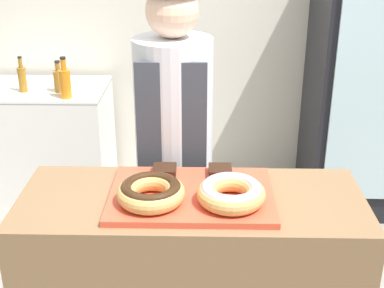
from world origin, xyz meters
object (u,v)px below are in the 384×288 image
serving_tray (191,195)px  bottle_amber_b (59,80)px  donut_chocolate_glaze (151,191)px  beverage_fridge (358,90)px  brownie_back_right (220,171)px  donut_light_glaze (231,192)px  bottle_orange (65,82)px  brownie_back_left (165,170)px  baker_person (174,154)px  bottle_amber (22,78)px  chest_freezer (46,144)px

serving_tray → bottle_amber_b: bottle_amber_b is taller
donut_chocolate_glaze → beverage_fridge: beverage_fridge is taller
brownie_back_right → bottle_amber_b: bottle_amber_b is taller
donut_light_glaze → bottle_orange: (-1.00, 1.60, -0.08)m
brownie_back_left → bottle_amber_b: size_ratio=0.44×
baker_person → bottle_amber: baker_person is taller
brownie_back_right → bottle_orange: size_ratio=0.34×
brownie_back_right → bottle_amber_b: size_ratio=0.44×
donut_chocolate_glaze → donut_light_glaze: bearing=0.0°
brownie_back_right → bottle_orange: bottle_orange is taller
donut_chocolate_glaze → brownie_back_left: size_ratio=2.68×
beverage_fridge → chest_freezer: beverage_fridge is taller
serving_tray → brownie_back_right: size_ratio=6.63×
donut_chocolate_glaze → brownie_back_right: (0.26, 0.22, -0.03)m
donut_chocolate_glaze → chest_freezer: bearing=117.7°
bottle_amber_b → donut_chocolate_glaze: bearing=-65.6°
brownie_back_left → brownie_back_right: 0.22m
donut_light_glaze → chest_freezer: 2.28m
serving_tray → donut_light_glaze: donut_light_glaze is taller
chest_freezer → bottle_orange: size_ratio=3.37×
chest_freezer → baker_person: bearing=-51.0°
bottle_amber → bottle_amber_b: size_ratio=1.14×
donut_chocolate_glaze → baker_person: 0.58m
beverage_fridge → bottle_amber: beverage_fridge is taller
donut_chocolate_glaze → beverage_fridge: bearing=55.5°
donut_light_glaze → donut_chocolate_glaze: bearing=180.0°
brownie_back_right → chest_freezer: brownie_back_right is taller
brownie_back_left → chest_freezer: (-0.98, 1.58, -0.58)m
donut_light_glaze → chest_freezer: bearing=124.5°
brownie_back_left → bottle_amber: bottle_amber is taller
serving_tray → brownie_back_left: size_ratio=6.63×
baker_person → bottle_orange: size_ratio=6.40×
bottle_amber → bottle_amber_b: (0.24, 0.01, -0.01)m
bottle_amber → bottle_orange: size_ratio=0.89×
serving_tray → chest_freezer: size_ratio=0.67×
donut_light_glaze → beverage_fridge: 2.05m
serving_tray → beverage_fridge: (1.09, 1.73, -0.13)m
chest_freezer → bottle_amber_b: size_ratio=4.32×
donut_chocolate_glaze → brownie_back_left: (0.03, 0.22, -0.03)m
serving_tray → donut_light_glaze: bearing=-26.8°
brownie_back_right → bottle_amber: bearing=130.7°
donut_light_glaze → bottle_amber: bearing=127.5°
baker_person → chest_freezer: 1.67m
baker_person → bottle_orange: bearing=126.5°
chest_freezer → brownie_back_right: bearing=-52.7°
brownie_back_right → bottle_orange: 1.68m
serving_tray → bottle_amber: size_ratio=2.56×
donut_light_glaze → brownie_back_right: bearing=98.5°
beverage_fridge → bottle_amber: bearing=-177.9°
brownie_back_left → bottle_amber_b: 1.71m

